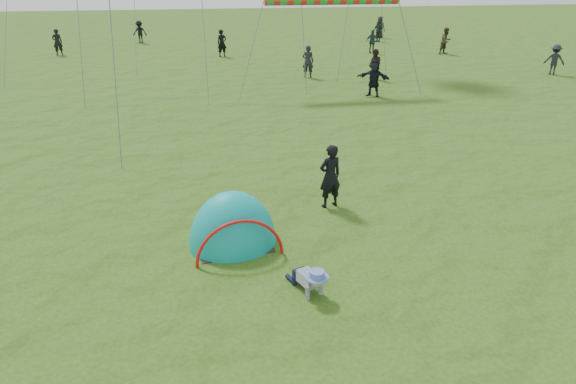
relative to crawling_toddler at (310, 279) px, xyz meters
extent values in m
plane|color=#20540B|center=(0.16, -0.04, -0.31)|extent=(140.00, 140.00, 0.00)
ellipsoid|color=teal|center=(-1.31, 2.09, -0.31)|extent=(2.17, 1.88, 2.52)
imported|color=black|center=(1.27, 3.66, 0.53)|extent=(0.70, 0.56, 1.67)
imported|color=black|center=(-11.35, 30.37, 0.56)|extent=(0.74, 0.61, 1.74)
imported|color=#3F3426|center=(15.11, 26.43, 0.58)|extent=(1.06, 0.96, 1.78)
imported|color=#273A45|center=(10.19, 27.59, 0.49)|extent=(1.00, 0.84, 1.60)
imported|color=black|center=(6.21, 15.19, 0.54)|extent=(1.56, 1.33, 1.69)
imported|color=black|center=(-0.26, 27.85, 0.58)|extent=(0.73, 0.58, 1.77)
imported|color=#2C211B|center=(7.47, 18.83, 0.50)|extent=(0.80, 0.92, 1.61)
imported|color=black|center=(-6.37, 35.66, 0.54)|extent=(1.20, 0.84, 1.69)
imported|color=black|center=(13.45, 35.56, 0.56)|extent=(1.01, 0.98, 1.74)
imported|color=black|center=(4.04, 20.01, 0.56)|extent=(0.73, 0.59, 1.73)
imported|color=#213036|center=(12.51, 33.19, 0.54)|extent=(0.89, 1.06, 1.69)
imported|color=black|center=(17.94, 18.58, 0.52)|extent=(1.23, 1.11, 1.65)
camera|label=1|loc=(-1.75, -7.97, 5.40)|focal=32.00mm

